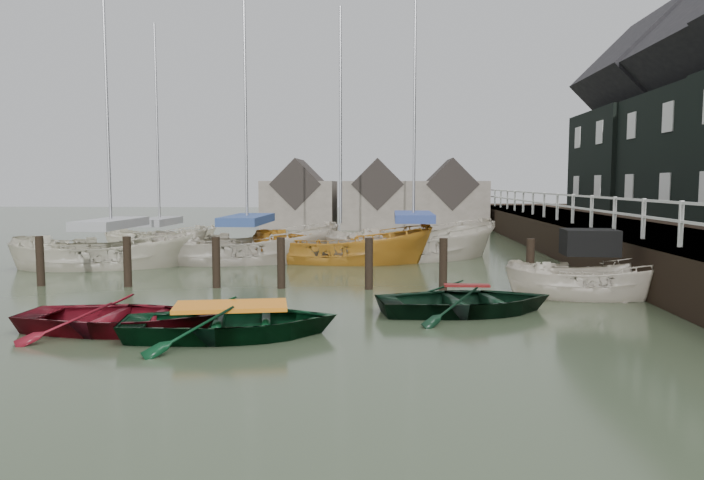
# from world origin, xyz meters

# --- Properties ---
(ground) EXTENTS (120.00, 120.00, 0.00)m
(ground) POSITION_xyz_m (0.00, 0.00, 0.00)
(ground) COLOR #2D3924
(ground) RESTS_ON ground
(pier) EXTENTS (3.04, 32.00, 2.70)m
(pier) POSITION_xyz_m (9.48, 10.00, 0.71)
(pier) COLOR black
(pier) RESTS_ON ground
(mooring_pilings) EXTENTS (13.72, 0.22, 1.80)m
(mooring_pilings) POSITION_xyz_m (-1.11, 3.00, 0.50)
(mooring_pilings) COLOR black
(mooring_pilings) RESTS_ON ground
(far_sheds) EXTENTS (14.00, 4.08, 4.39)m
(far_sheds) POSITION_xyz_m (0.83, 26.00, 1.86)
(far_sheds) COLOR #665B51
(far_sheds) RESTS_ON ground
(rowboat_red) EXTENTS (3.96, 2.87, 0.81)m
(rowboat_red) POSITION_xyz_m (-3.48, -2.09, 0.00)
(rowboat_red) COLOR #5F0D17
(rowboat_red) RESTS_ON ground
(rowboat_green) EXTENTS (4.48, 3.58, 0.83)m
(rowboat_green) POSITION_xyz_m (-1.20, -2.42, 0.00)
(rowboat_green) COLOR black
(rowboat_green) RESTS_ON ground
(rowboat_dkgreen) EXTENTS (4.44, 3.58, 0.82)m
(rowboat_dkgreen) POSITION_xyz_m (3.47, 0.01, 0.00)
(rowboat_dkgreen) COLOR black
(rowboat_dkgreen) RESTS_ON ground
(motorboat) EXTENTS (4.31, 1.84, 2.52)m
(motorboat) POSITION_xyz_m (6.80, 2.07, 0.10)
(motorboat) COLOR beige
(motorboat) RESTS_ON ground
(sailboat_a) EXTENTS (6.90, 4.27, 11.46)m
(sailboat_a) POSITION_xyz_m (-7.76, 7.02, 0.06)
(sailboat_a) COLOR beige
(sailboat_a) RESTS_ON ground
(sailboat_b) EXTENTS (7.16, 4.15, 10.85)m
(sailboat_b) POSITION_xyz_m (-3.41, 8.62, 0.06)
(sailboat_b) COLOR #BEB4A2
(sailboat_b) RESTS_ON ground
(sailboat_c) EXTENTS (6.87, 3.17, 10.37)m
(sailboat_c) POSITION_xyz_m (-0.03, 8.83, 0.01)
(sailboat_c) COLOR #BB7B23
(sailboat_c) RESTS_ON ground
(sailboat_d) EXTENTS (7.49, 5.23, 11.27)m
(sailboat_d) POSITION_xyz_m (2.65, 9.80, 0.06)
(sailboat_d) COLOR #BEB3A2
(sailboat_d) RESTS_ON ground
(sailboat_e) EXTENTS (5.60, 3.11, 10.48)m
(sailboat_e) POSITION_xyz_m (-8.02, 12.23, 0.07)
(sailboat_e) COLOR beige
(sailboat_e) RESTS_ON ground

